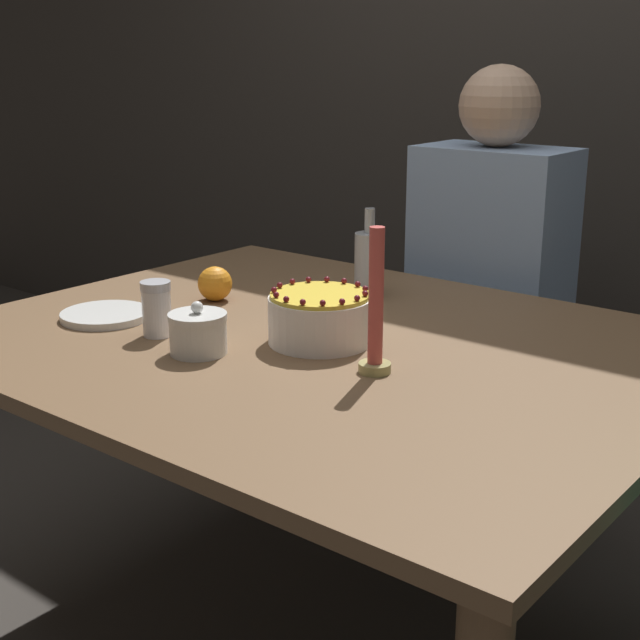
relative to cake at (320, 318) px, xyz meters
name	(u,v)px	position (x,y,z in m)	size (l,w,h in m)	color
wall_behind	(609,48)	(-0.02, 1.42, 0.52)	(8.00, 0.05, 2.60)	#38332D
dining_table	(319,380)	(-0.02, 0.02, -0.14)	(1.47, 1.16, 0.73)	brown
cake	(320,318)	(0.00, 0.00, 0.00)	(0.21, 0.21, 0.11)	white
sugar_bowl	(198,333)	(-0.14, -0.20, -0.01)	(0.11, 0.11, 0.10)	silver
sugar_shaker	(157,308)	(-0.29, -0.17, 0.01)	(0.06, 0.06, 0.11)	white
plate_stack	(105,315)	(-0.47, -0.16, -0.04)	(0.19, 0.19, 0.02)	silver
candle	(376,315)	(0.19, -0.07, 0.06)	(0.06, 0.06, 0.27)	tan
bottle	(369,263)	(-0.14, 0.36, 0.03)	(0.07, 0.07, 0.21)	#B2B7BC
orange_fruit_0	(215,284)	(-0.39, 0.09, -0.01)	(0.08, 0.08, 0.08)	orange
person_man_blue_shirt	(487,329)	(-0.05, 0.80, -0.23)	(0.40, 0.34, 1.26)	#2D2D38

